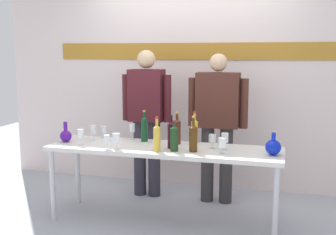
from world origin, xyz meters
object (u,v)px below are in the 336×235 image
object	(u,v)px
display_table	(164,153)
wine_bottle_4	(157,137)
wine_bottle_1	(174,137)
wine_glass_right_0	(222,143)
wine_bottle_2	(144,128)
decanter_blue_right	(273,147)
wine_glass_left_1	(116,138)
wine_glass_left_3	(81,134)
wine_glass_right_2	(225,138)
wine_bottle_0	(171,134)
wine_glass_left_2	(93,130)
presenter_right	(217,118)
wine_bottle_6	(193,137)
decanter_blue_left	(66,135)
wine_glass_left_4	(104,130)
wine_glass_right_1	(212,138)
wine_glass_left_5	(107,139)
wine_bottle_5	(194,130)
wine_glass_left_0	(132,128)
presenter_left	(147,114)
wine_bottle_3	(177,130)

from	to	relation	value
display_table	wine_bottle_4	distance (m)	0.27
wine_bottle_1	wine_glass_right_0	world-z (taller)	wine_bottle_1
display_table	wine_bottle_4	bearing A→B (deg)	-93.90
wine_bottle_4	wine_bottle_2	bearing A→B (deg)	123.57
decanter_blue_right	wine_glass_left_1	xyz separation A→B (m)	(-1.43, -0.16, 0.03)
wine_glass_left_3	wine_glass_right_2	distance (m)	1.39
wine_bottle_1	wine_bottle_0	bearing A→B (deg)	118.78
wine_bottle_1	wine_glass_right_0	distance (m)	0.44
wine_bottle_0	wine_glass_left_2	xyz separation A→B (m)	(-0.86, 0.11, -0.02)
presenter_right	wine_bottle_6	size ratio (longest dim) A/B	4.97
display_table	decanter_blue_left	distance (m)	1.03
wine_glass_left_4	wine_glass_right_1	xyz separation A→B (m)	(1.19, -0.18, 0.01)
presenter_right	wine_bottle_2	world-z (taller)	presenter_right
wine_bottle_0	decanter_blue_left	bearing A→B (deg)	-179.38
wine_bottle_1	wine_glass_left_4	size ratio (longest dim) A/B	2.31
wine_glass_left_4	decanter_blue_right	bearing A→B (deg)	-9.46
wine_glass_left_2	wine_glass_left_3	distance (m)	0.21
wine_glass_left_5	wine_glass_left_3	bearing A→B (deg)	164.19
wine_glass_left_3	wine_glass_left_4	size ratio (longest dim) A/B	1.24
decanter_blue_left	wine_bottle_5	xyz separation A→B (m)	(1.27, 0.30, 0.06)
decanter_blue_left	wine_bottle_6	bearing A→B (deg)	-2.68
decanter_blue_left	decanter_blue_right	distance (m)	2.04
wine_bottle_4	wine_glass_right_2	xyz separation A→B (m)	(0.59, 0.21, -0.02)
wine_bottle_6	wine_glass_right_0	world-z (taller)	wine_bottle_6
wine_bottle_2	wine_glass_right_2	size ratio (longest dim) A/B	1.98
wine_bottle_4	wine_glass_left_5	world-z (taller)	wine_bottle_4
wine_bottle_0	wine_glass_left_0	distance (m)	0.57
wine_glass_left_1	wine_glass_right_2	size ratio (longest dim) A/B	0.92
wine_glass_left_0	wine_glass_left_4	size ratio (longest dim) A/B	1.32
decanter_blue_left	wine_glass_left_0	bearing A→B (deg)	26.09
display_table	wine_glass_left_5	bearing A→B (deg)	-154.97
display_table	presenter_left	distance (m)	0.85
wine_bottle_0	wine_glass_right_1	xyz separation A→B (m)	(0.37, 0.10, -0.04)
wine_bottle_0	wine_bottle_5	xyz separation A→B (m)	(0.16, 0.28, -0.00)
presenter_right	wine_glass_left_1	distance (m)	1.21
wine_bottle_2	wine_glass_right_1	world-z (taller)	wine_bottle_2
wine_bottle_0	wine_bottle_4	size ratio (longest dim) A/B	0.99
wine_bottle_2	wine_bottle_0	bearing A→B (deg)	-33.53
wine_glass_left_3	wine_glass_left_5	world-z (taller)	wine_glass_left_3
wine_bottle_6	wine_glass_left_1	size ratio (longest dim) A/B	2.22
wine_bottle_3	wine_bottle_0	bearing A→B (deg)	-91.02
wine_bottle_5	wine_glass_left_5	distance (m)	0.88
decanter_blue_right	wine_glass_left_2	world-z (taller)	decanter_blue_right
decanter_blue_right	wine_glass_left_3	distance (m)	1.83
display_table	wine_glass_left_4	distance (m)	0.79
display_table	wine_glass_left_0	xyz separation A→B (m)	(-0.42, 0.25, 0.18)
wine_glass_left_5	wine_glass_right_2	bearing A→B (deg)	13.67
decanter_blue_left	wine_bottle_3	bearing A→B (deg)	10.68
presenter_right	decanter_blue_right	bearing A→B (deg)	-50.37
wine_glass_right_1	wine_bottle_3	bearing A→B (deg)	165.00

